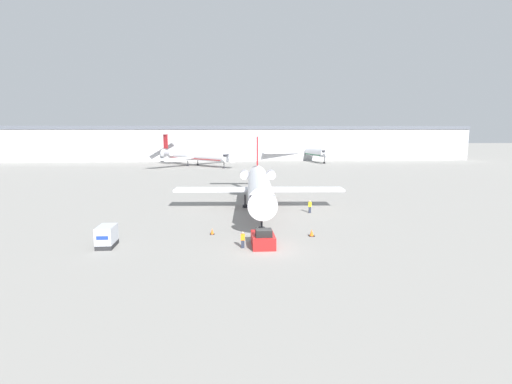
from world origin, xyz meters
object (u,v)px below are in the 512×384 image
at_px(airplane_main, 259,185).
at_px(traffic_cone_right, 312,233).
at_px(luggage_cart, 107,236).
at_px(pushback_tug, 263,239).
at_px(airplane_parked_far_right, 307,150).
at_px(traffic_cone_left, 212,231).
at_px(worker_near_tug, 243,239).
at_px(airplane_parked_far_left, 195,155).
at_px(worker_by_wing, 310,206).

height_order(airplane_main, traffic_cone_right, airplane_main).
bearing_deg(luggage_cart, pushback_tug, -3.38).
bearing_deg(airplane_parked_far_right, traffic_cone_left, -106.84).
bearing_deg(worker_near_tug, airplane_parked_far_right, 75.46).
xyz_separation_m(pushback_tug, worker_near_tug, (-2.06, -0.49, 0.14)).
height_order(traffic_cone_left, airplane_parked_far_right, airplane_parked_far_right).
distance_m(pushback_tug, worker_near_tug, 2.12).
bearing_deg(pushback_tug, traffic_cone_right, 31.10).
xyz_separation_m(worker_near_tug, airplane_parked_far_left, (-11.97, 92.73, 2.62)).
height_order(worker_near_tug, airplane_parked_far_left, airplane_parked_far_left).
bearing_deg(traffic_cone_left, airplane_parked_far_left, 95.72).
bearing_deg(worker_by_wing, pushback_tug, -117.12).
bearing_deg(worker_near_tug, traffic_cone_right, 26.87).
height_order(worker_near_tug, traffic_cone_left, worker_near_tug).
relative_size(pushback_tug, traffic_cone_left, 5.54).
distance_m(pushback_tug, traffic_cone_left, 7.28).
bearing_deg(traffic_cone_right, luggage_cart, -173.27).
relative_size(worker_near_tug, airplane_parked_far_left, 0.06).
height_order(traffic_cone_left, traffic_cone_right, traffic_cone_right).
xyz_separation_m(worker_by_wing, airplane_parked_far_right, (19.14, 96.61, 2.87)).
height_order(airplane_main, traffic_cone_left, airplane_main).
bearing_deg(traffic_cone_right, traffic_cone_left, 172.01).
distance_m(worker_near_tug, traffic_cone_left, 6.39).
bearing_deg(airplane_parked_far_right, airplane_parked_far_left, -153.98).
height_order(traffic_cone_right, airplane_parked_far_right, airplane_parked_far_right).
bearing_deg(luggage_cart, airplane_parked_far_left, 88.98).
height_order(worker_near_tug, worker_by_wing, worker_by_wing).
relative_size(worker_by_wing, traffic_cone_right, 2.41).
bearing_deg(airplane_parked_far_right, worker_by_wing, -101.21).
distance_m(airplane_main, luggage_cart, 24.97).
bearing_deg(worker_near_tug, luggage_cart, 174.05).
height_order(pushback_tug, worker_by_wing, pushback_tug).
distance_m(luggage_cart, traffic_cone_right, 21.53).
distance_m(traffic_cone_right, airplane_parked_far_right, 111.09).
height_order(pushback_tug, airplane_parked_far_right, airplane_parked_far_right).
bearing_deg(luggage_cart, traffic_cone_left, 21.42).
height_order(pushback_tug, airplane_parked_far_left, airplane_parked_far_left).
relative_size(worker_near_tug, traffic_cone_left, 2.38).
height_order(worker_by_wing, traffic_cone_right, worker_by_wing).
distance_m(luggage_cart, worker_by_wing, 27.99).
height_order(airplane_parked_far_left, airplane_parked_far_right, airplane_parked_far_right).
bearing_deg(pushback_tug, airplane_main, 86.53).
bearing_deg(pushback_tug, worker_by_wing, 62.88).
bearing_deg(airplane_parked_far_left, luggage_cart, -91.02).
bearing_deg(luggage_cart, worker_by_wing, 32.03).
bearing_deg(airplane_main, traffic_cone_left, -114.40).
height_order(luggage_cart, airplane_parked_far_right, airplane_parked_far_right).
bearing_deg(traffic_cone_left, airplane_parked_far_right, 73.16).
xyz_separation_m(pushback_tug, worker_by_wing, (8.08, 15.77, 0.23)).
distance_m(pushback_tug, airplane_parked_far_right, 115.67).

